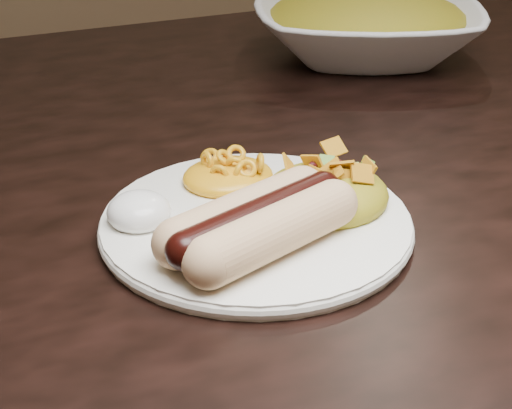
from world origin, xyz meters
name	(u,v)px	position (x,y,z in m)	size (l,w,h in m)	color
table	(242,227)	(0.00, 0.00, 0.66)	(1.60, 0.90, 0.75)	black
plate	(256,223)	(-0.05, -0.16, 0.76)	(0.23, 0.23, 0.01)	white
hotdog	(259,221)	(-0.07, -0.20, 0.78)	(0.13, 0.10, 0.04)	tan
mac_and_cheese	(228,165)	(-0.05, -0.10, 0.78)	(0.07, 0.07, 0.03)	orange
sour_cream	(138,204)	(-0.14, -0.13, 0.78)	(0.05, 0.05, 0.03)	white
taco_salad	(326,182)	(0.00, -0.16, 0.78)	(0.10, 0.09, 0.04)	orange
fork	(222,256)	(-0.09, -0.19, 0.75)	(0.02, 0.15, 0.00)	white
serving_bowl	(366,30)	(0.24, 0.19, 0.78)	(0.27, 0.27, 0.07)	silver
bowl_filling	(367,16)	(0.24, 0.19, 0.80)	(0.24, 0.24, 0.06)	orange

